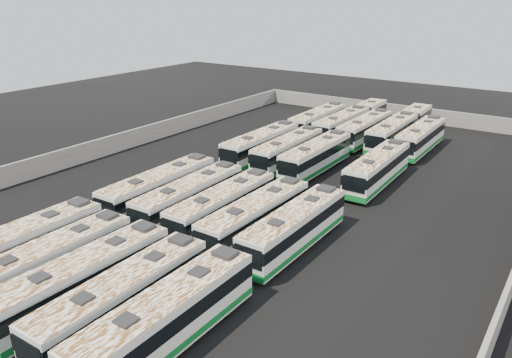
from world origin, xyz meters
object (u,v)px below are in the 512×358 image
bus_front_far_right (167,318)px  bus_midback_far_right (377,169)px  bus_midback_far_left (261,145)px  bus_midback_center (316,156)px  bus_midfront_center (223,206)px  bus_front_right (124,298)px  bus_midfront_right (256,217)px  bus_front_left (49,263)px  bus_midfront_left (190,197)px  bus_midfront_far_right (294,228)px  bus_back_left (352,120)px  bus_midfront_far_left (160,188)px  bus_back_right (401,128)px  bus_front_center (83,279)px  bus_back_far_right (421,138)px  bus_midback_left (288,150)px  bus_back_far_left (318,121)px  bus_back_center (365,129)px  bus_front_far_left (19,248)px

bus_front_far_right → bus_midback_far_right: size_ratio=1.02×
bus_midback_far_left → bus_midback_center: size_ratio=1.03×
bus_midfront_center → bus_front_right: bearing=-76.2°
bus_midfront_right → bus_front_left: bearing=-116.9°
bus_midfront_left → bus_midfront_far_right: bearing=-1.3°
bus_midback_center → bus_back_left: 17.23m
bus_front_left → bus_midfront_far_left: (-3.36, 13.39, 0.07)m
bus_midfront_far_right → bus_midfront_center: bearing=178.8°
bus_front_far_right → bus_midback_far_left: bearing=114.8°
bus_back_right → bus_front_center: bearing=-95.2°
bus_midfront_left → bus_midfront_far_right: bus_midfront_left is taller
bus_midfront_right → bus_midback_center: 16.72m
bus_midback_center → bus_midback_far_left: bearing=-179.4°
bus_front_left → bus_midfront_far_left: bus_midfront_far_left is taller
bus_front_left → bus_midfront_left: bus_midfront_left is taller
bus_front_far_right → bus_midback_center: size_ratio=1.03×
bus_midback_far_right → bus_back_far_right: (0.03, 13.65, 0.00)m
bus_back_left → bus_back_right: (6.85, -0.09, 0.02)m
bus_back_left → bus_midfront_far_left: bearing=-95.5°
bus_front_far_right → bus_midback_far_left: 32.68m
bus_midfront_far_right → bus_midback_left: (-10.40, 16.32, 0.00)m
bus_front_center → bus_front_right: size_ratio=1.01×
bus_front_center → bus_front_far_right: bearing=1.4°
bus_front_left → bus_midfront_right: size_ratio=1.00×
bus_midback_far_left → bus_back_right: (10.38, 16.89, -0.03)m
bus_front_left → bus_back_far_left: 43.51m
bus_midfront_left → bus_midback_left: bus_midfront_left is taller
bus_back_far_left → bus_front_right: bearing=-77.3°
bus_front_center → bus_back_center: size_ratio=1.01×
bus_front_far_left → bus_front_left: size_ratio=1.04×
bus_midfront_left → bus_midback_far_right: bus_midback_far_right is taller
bus_midback_far_right → bus_back_far_left: (-13.93, 13.81, 0.02)m
bus_front_left → bus_midback_center: bus_midback_center is taller
bus_midfront_far_right → bus_back_far_right: size_ratio=0.98×
bus_front_far_left → bus_front_center: bearing=-0.5°
bus_front_far_left → bus_midback_left: 30.01m
bus_midback_far_right → bus_back_far_left: bus_back_far_left is taller
bus_back_far_left → bus_back_center: size_ratio=1.01×
bus_midback_far_right → bus_front_left: bearing=-110.9°
bus_back_left → bus_front_center: bearing=-85.4°
bus_front_center → bus_midback_far_right: 30.42m
bus_midback_far_left → bus_back_center: size_ratio=1.02×
bus_back_right → bus_midfront_left: bearing=-102.6°
bus_front_far_right → bus_back_far_right: bus_front_far_right is taller
bus_front_right → bus_midfront_far_left: bus_midfront_far_left is taller
bus_front_far_left → bus_midfront_left: size_ratio=1.03×
bus_midback_center → bus_back_right: 17.13m
bus_front_left → bus_midback_far_right: size_ratio=0.98×
bus_midfront_right → bus_midback_far_right: (3.53, 16.18, 0.02)m
bus_midfront_far_right → bus_midback_far_right: size_ratio=0.98×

